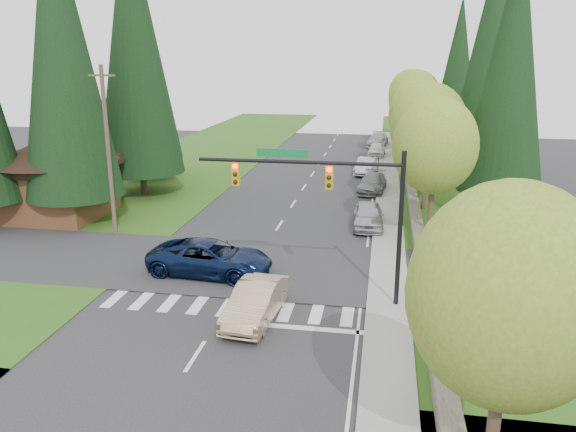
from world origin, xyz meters
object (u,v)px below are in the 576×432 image
(sedan_champagne, at_px, (256,302))
(parked_car_b, at_px, (372,183))
(parked_car_a, at_px, (368,215))
(parked_car_c, at_px, (366,166))
(suv_navy, at_px, (211,258))
(parked_car_d, at_px, (377,150))
(parked_car_e, at_px, (378,140))

(sedan_champagne, bearing_deg, parked_car_b, 85.18)
(parked_car_a, height_order, parked_car_c, parked_car_a)
(parked_car_b, bearing_deg, parked_car_c, 101.17)
(sedan_champagne, distance_m, suv_navy, 5.57)
(suv_navy, xyz_separation_m, parked_car_d, (7.41, 35.76, -0.12))
(parked_car_c, bearing_deg, parked_car_d, 92.44)
(parked_car_c, distance_m, parked_car_d, 9.69)
(parked_car_c, bearing_deg, sedan_champagne, -89.25)
(parked_car_a, height_order, parked_car_d, parked_car_a)
(parked_car_a, bearing_deg, sedan_champagne, -109.13)
(parked_car_c, height_order, parked_car_e, parked_car_e)
(sedan_champagne, bearing_deg, parked_car_d, 89.22)
(parked_car_d, bearing_deg, suv_navy, -99.74)
(sedan_champagne, xyz_separation_m, parked_car_d, (4.10, 40.23, -0.04))
(sedan_champagne, distance_m, parked_car_e, 47.67)
(parked_car_d, bearing_deg, parked_car_c, -92.55)
(sedan_champagne, relative_size, parked_car_b, 0.96)
(parked_car_b, relative_size, parked_car_e, 0.91)
(parked_car_b, xyz_separation_m, parked_car_d, (0.00, 16.64, 0.02))
(parked_car_c, bearing_deg, parked_car_e, 94.38)
(parked_car_e, bearing_deg, parked_car_d, -84.23)
(parked_car_b, distance_m, parked_car_c, 7.02)
(sedan_champagne, bearing_deg, parked_car_e, 90.10)
(suv_navy, relative_size, parked_car_d, 1.42)
(parked_car_b, distance_m, parked_car_d, 16.64)
(parked_car_e, bearing_deg, parked_car_a, -84.23)
(sedan_champagne, relative_size, suv_navy, 0.77)
(suv_navy, relative_size, parked_car_b, 1.25)
(parked_car_b, relative_size, parked_car_d, 1.14)
(parked_car_c, bearing_deg, parked_car_b, -76.78)
(parked_car_a, distance_m, parked_car_b, 9.82)
(parked_car_a, height_order, parked_car_e, parked_car_a)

